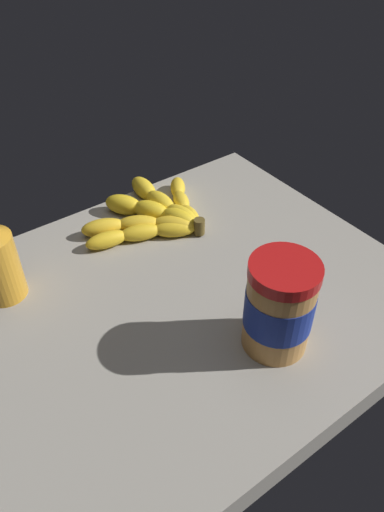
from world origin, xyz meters
TOP-DOWN VIEW (x-y plane):
  - ground_plane at (0.00, 0.00)cm, footprint 71.35×59.18cm
  - banana_bunch at (-6.66, -18.44)cm, footprint 26.52×21.36cm
  - peanut_butter_jar at (-4.84, 15.71)cm, footprint 9.48×9.48cm

SIDE VIEW (x-z plane):
  - ground_plane at x=0.00cm, z-range -4.93..0.00cm
  - banana_bunch at x=-6.66cm, z-range -0.18..3.56cm
  - peanut_butter_jar at x=-4.84cm, z-range -0.05..14.59cm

